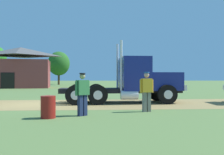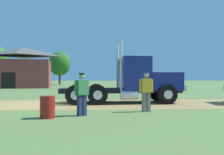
{
  "view_description": "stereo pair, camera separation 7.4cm",
  "coord_description": "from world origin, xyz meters",
  "px_view_note": "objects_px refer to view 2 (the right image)",
  "views": [
    {
      "loc": [
        3.68,
        -15.14,
        1.57
      ],
      "look_at": [
        4.69,
        0.84,
        1.55
      ],
      "focal_mm": 41.39,
      "sensor_mm": 36.0,
      "label": 1
    },
    {
      "loc": [
        3.75,
        -15.14,
        1.57
      ],
      "look_at": [
        4.69,
        0.84,
        1.55
      ],
      "focal_mm": 41.39,
      "sensor_mm": 36.0,
      "label": 2
    }
  ],
  "objects_px": {
    "truck_foreground_white": "(136,81)",
    "shed_building": "(22,68)",
    "visitor_standing_near": "(146,90)",
    "steel_barrel": "(47,107)",
    "visitor_walking_mid": "(82,92)"
  },
  "relations": [
    {
      "from": "steel_barrel",
      "to": "shed_building",
      "type": "xyz_separation_m",
      "value": [
        -9.27,
        28.92,
        2.46
      ]
    },
    {
      "from": "truck_foreground_white",
      "to": "shed_building",
      "type": "bearing_deg",
      "value": 120.45
    },
    {
      "from": "visitor_standing_near",
      "to": "visitor_walking_mid",
      "type": "distance_m",
      "value": 3.05
    },
    {
      "from": "visitor_standing_near",
      "to": "visitor_walking_mid",
      "type": "relative_size",
      "value": 1.04
    },
    {
      "from": "visitor_walking_mid",
      "to": "steel_barrel",
      "type": "height_order",
      "value": "visitor_walking_mid"
    },
    {
      "from": "truck_foreground_white",
      "to": "steel_barrel",
      "type": "distance_m",
      "value": 7.29
    },
    {
      "from": "visitor_standing_near",
      "to": "steel_barrel",
      "type": "distance_m",
      "value": 4.47
    },
    {
      "from": "truck_foreground_white",
      "to": "visitor_walking_mid",
      "type": "xyz_separation_m",
      "value": [
        -3.04,
        -5.27,
        -0.35
      ]
    },
    {
      "from": "visitor_standing_near",
      "to": "steel_barrel",
      "type": "relative_size",
      "value": 2.12
    },
    {
      "from": "visitor_standing_near",
      "to": "truck_foreground_white",
      "type": "bearing_deg",
      "value": 87.41
    },
    {
      "from": "truck_foreground_white",
      "to": "steel_barrel",
      "type": "xyz_separation_m",
      "value": [
        -4.32,
        -5.8,
        -0.89
      ]
    },
    {
      "from": "steel_barrel",
      "to": "visitor_standing_near",
      "type": "bearing_deg",
      "value": 21.3
    },
    {
      "from": "visitor_walking_mid",
      "to": "truck_foreground_white",
      "type": "bearing_deg",
      "value": 60.03
    },
    {
      "from": "truck_foreground_white",
      "to": "visitor_standing_near",
      "type": "height_order",
      "value": "truck_foreground_white"
    },
    {
      "from": "truck_foreground_white",
      "to": "shed_building",
      "type": "xyz_separation_m",
      "value": [
        -13.59,
        23.12,
        1.58
      ]
    }
  ]
}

